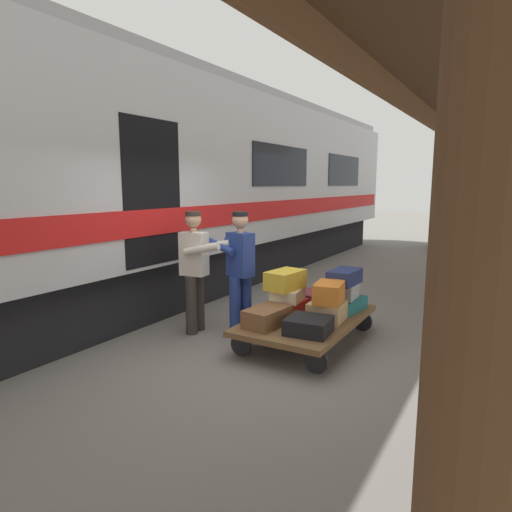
# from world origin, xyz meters

# --- Properties ---
(ground_plane) EXTENTS (60.00, 60.00, 0.00)m
(ground_plane) POSITION_xyz_m (0.00, 0.00, 0.00)
(ground_plane) COLOR slate
(train_car) EXTENTS (3.03, 21.95, 4.00)m
(train_car) POSITION_xyz_m (3.32, 0.00, 2.06)
(train_car) COLOR #B7BABF
(train_car) RESTS_ON ground_plane
(luggage_cart) EXTENTS (1.26, 2.08, 0.35)m
(luggage_cart) POSITION_xyz_m (-0.25, -0.60, 0.30)
(luggage_cart) COLOR brown
(luggage_cart) RESTS_ON ground_plane
(suitcase_red_plastic) EXTENTS (0.39, 0.50, 0.19)m
(suitcase_red_plastic) POSITION_xyz_m (0.03, -0.60, 0.44)
(suitcase_red_plastic) COLOR #AD231E
(suitcase_red_plastic) RESTS_ON luggage_cart
(suitcase_burgundy_valise) EXTENTS (0.54, 0.55, 0.19)m
(suitcase_burgundy_valise) POSITION_xyz_m (0.03, -1.17, 0.44)
(suitcase_burgundy_valise) COLOR maroon
(suitcase_burgundy_valise) RESTS_ON luggage_cart
(suitcase_brown_leather) EXTENTS (0.43, 0.64, 0.22)m
(suitcase_brown_leather) POSITION_xyz_m (0.03, -0.03, 0.46)
(suitcase_brown_leather) COLOR brown
(suitcase_brown_leather) RESTS_ON luggage_cart
(suitcase_black_hardshell) EXTENTS (0.54, 0.52, 0.19)m
(suitcase_black_hardshell) POSITION_xyz_m (-0.53, -0.03, 0.44)
(suitcase_black_hardshell) COLOR black
(suitcase_black_hardshell) RESTS_ON luggage_cart
(suitcase_tan_vintage) EXTENTS (0.45, 0.48, 0.24)m
(suitcase_tan_vintage) POSITION_xyz_m (-0.53, -0.60, 0.46)
(suitcase_tan_vintage) COLOR tan
(suitcase_tan_vintage) RESTS_ON luggage_cart
(suitcase_teal_softside) EXTENTS (0.55, 0.68, 0.17)m
(suitcase_teal_softside) POSITION_xyz_m (-0.53, -1.17, 0.43)
(suitcase_teal_softside) COLOR #1E666B
(suitcase_teal_softside) RESTS_ON luggage_cart
(suitcase_cream_canvas) EXTENTS (0.44, 0.55, 0.16)m
(suitcase_cream_canvas) POSITION_xyz_m (0.03, -0.60, 0.62)
(suitcase_cream_canvas) COLOR beige
(suitcase_cream_canvas) RESTS_ON suitcase_red_plastic
(suitcase_orange_carryall) EXTENTS (0.41, 0.55, 0.25)m
(suitcase_orange_carryall) POSITION_xyz_m (-0.54, -0.61, 0.71)
(suitcase_orange_carryall) COLOR #CC6B23
(suitcase_orange_carryall) RESTS_ON suitcase_tan_vintage
(suitcase_yellow_case) EXTENTS (0.40, 0.57, 0.24)m
(suitcase_yellow_case) POSITION_xyz_m (0.05, -0.56, 0.82)
(suitcase_yellow_case) COLOR gold
(suitcase_yellow_case) RESTS_ON suitcase_cream_canvas
(suitcase_gray_aluminum) EXTENTS (0.37, 0.42, 0.20)m
(suitcase_gray_aluminum) POSITION_xyz_m (-0.53, -1.15, 0.62)
(suitcase_gray_aluminum) COLOR #9EA0A5
(suitcase_gray_aluminum) RESTS_ON suitcase_teal_softside
(suitcase_navy_fabric) EXTENTS (0.34, 0.57, 0.20)m
(suitcase_navy_fabric) POSITION_xyz_m (-0.56, -1.15, 0.82)
(suitcase_navy_fabric) COLOR navy
(suitcase_navy_fabric) RESTS_ON suitcase_gray_aluminum
(porter_in_overalls) EXTENTS (0.73, 0.55, 1.70)m
(porter_in_overalls) POSITION_xyz_m (0.72, -0.47, 0.93)
(porter_in_overalls) COLOR navy
(porter_in_overalls) RESTS_ON ground_plane
(porter_by_door) EXTENTS (0.70, 0.48, 1.70)m
(porter_by_door) POSITION_xyz_m (1.26, -0.19, 0.93)
(porter_by_door) COLOR #332D28
(porter_by_door) RESTS_ON ground_plane
(baggage_tug) EXTENTS (1.35, 1.85, 1.30)m
(baggage_tug) POSITION_xyz_m (-0.77, -10.70, 0.63)
(baggage_tug) COLOR black
(baggage_tug) RESTS_ON ground_plane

